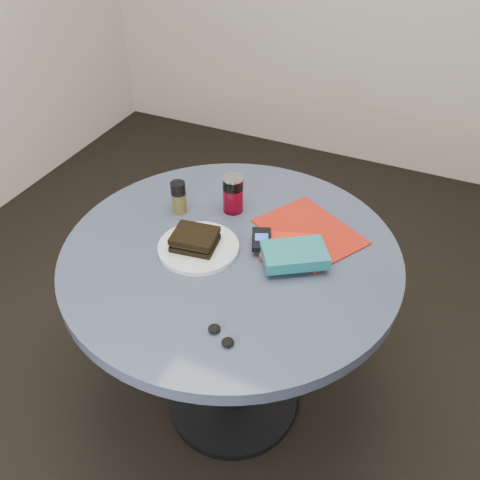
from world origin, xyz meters
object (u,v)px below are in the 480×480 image
at_px(novel, 295,255).
at_px(mp3_player, 262,239).
at_px(pepper_grinder, 179,197).
at_px(red_book, 291,247).
at_px(plate, 198,248).
at_px(magazine, 310,232).
at_px(soda_can, 233,194).
at_px(headphones, 221,335).
at_px(table, 231,291).
at_px(sandwich, 195,239).

distance_m(novel, mp3_player, 0.12).
bearing_deg(pepper_grinder, red_book, -5.20).
height_order(plate, pepper_grinder, pepper_grinder).
bearing_deg(red_book, magazine, 57.47).
bearing_deg(plate, magazine, 38.26).
distance_m(soda_can, headphones, 0.54).
bearing_deg(table, headphones, -68.83).
height_order(magazine, mp3_player, mp3_player).
height_order(sandwich, magazine, sandwich).
height_order(plate, magazine, plate).
relative_size(soda_can, magazine, 0.41).
relative_size(magazine, red_book, 1.68).
bearing_deg(magazine, sandwich, -112.00).
height_order(plate, red_book, red_book).
bearing_deg(novel, magazine, 60.11).
relative_size(plate, pepper_grinder, 2.20).
distance_m(table, red_book, 0.25).
relative_size(sandwich, soda_can, 1.12).
relative_size(table, magazine, 3.32).
height_order(soda_can, red_book, soda_can).
xyz_separation_m(table, magazine, (0.18, 0.18, 0.17)).
xyz_separation_m(soda_can, novel, (0.27, -0.17, -0.02)).
xyz_separation_m(pepper_grinder, novel, (0.42, -0.09, -0.02)).
bearing_deg(table, magazine, 44.45).
bearing_deg(plate, headphones, -52.96).
bearing_deg(magazine, novel, -57.02).
bearing_deg(headphones, mp3_player, 97.13).
height_order(mp3_player, headphones, mp3_player).
bearing_deg(red_book, plate, -175.74).
distance_m(plate, mp3_player, 0.19).
bearing_deg(sandwich, soda_can, 85.70).
bearing_deg(headphones, table, 111.17).
bearing_deg(plate, sandwich, -165.06).
bearing_deg(soda_can, sandwich, -94.30).
bearing_deg(mp3_player, table, -144.55).
height_order(table, pepper_grinder, pepper_grinder).
xyz_separation_m(soda_can, mp3_player, (0.16, -0.14, -0.03)).
height_order(pepper_grinder, headphones, pepper_grinder).
bearing_deg(novel, headphones, -134.45).
bearing_deg(magazine, plate, -111.41).
distance_m(sandwich, soda_can, 0.23).
bearing_deg(magazine, table, -105.22).
xyz_separation_m(soda_can, red_book, (0.24, -0.11, -0.05)).
xyz_separation_m(sandwich, novel, (0.29, 0.05, 0.00)).
bearing_deg(headphones, soda_can, 111.87).
relative_size(table, red_book, 5.57).
distance_m(pepper_grinder, novel, 0.43).
relative_size(sandwich, mp3_player, 1.23).
xyz_separation_m(red_book, mp3_player, (-0.08, -0.02, 0.02)).
relative_size(magazine, novel, 1.69).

